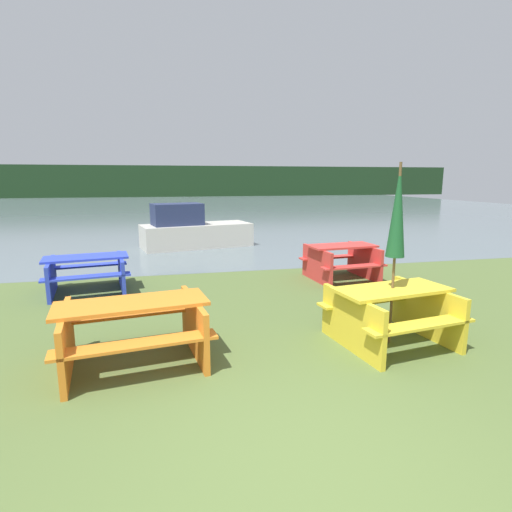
# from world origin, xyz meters

# --- Properties ---
(ground_plane) EXTENTS (60.00, 60.00, 0.00)m
(ground_plane) POSITION_xyz_m (0.00, 0.00, 0.00)
(ground_plane) COLOR #516633
(water) EXTENTS (60.00, 50.00, 0.00)m
(water) POSITION_xyz_m (0.00, 32.03, -0.00)
(water) COLOR slate
(water) RESTS_ON ground_plane
(far_treeline) EXTENTS (80.00, 1.60, 4.00)m
(far_treeline) POSITION_xyz_m (0.00, 52.03, 2.00)
(far_treeline) COLOR #193319
(far_treeline) RESTS_ON water
(picnic_table_yellow) EXTENTS (1.75, 1.59, 0.80)m
(picnic_table_yellow) POSITION_xyz_m (1.98, 2.22, 0.47)
(picnic_table_yellow) COLOR yellow
(picnic_table_yellow) RESTS_ON ground_plane
(picnic_table_orange) EXTENTS (1.98, 1.62, 0.79)m
(picnic_table_orange) POSITION_xyz_m (-1.47, 2.36, 0.48)
(picnic_table_orange) COLOR orange
(picnic_table_orange) RESTS_ON ground_plane
(picnic_table_red) EXTENTS (1.63, 1.51, 0.80)m
(picnic_table_red) POSITION_xyz_m (2.84, 5.76, 0.47)
(picnic_table_red) COLOR red
(picnic_table_red) RESTS_ON ground_plane
(picnic_table_blue) EXTENTS (1.80, 1.62, 0.74)m
(picnic_table_blue) POSITION_xyz_m (-2.64, 5.92, 0.44)
(picnic_table_blue) COLOR blue
(picnic_table_blue) RESTS_ON ground_plane
(umbrella_darkgreen) EXTENTS (0.25, 0.25, 2.49)m
(umbrella_darkgreen) POSITION_xyz_m (1.98, 2.22, 1.84)
(umbrella_darkgreen) COLOR brown
(umbrella_darkgreen) RESTS_ON ground_plane
(boat) EXTENTS (3.84, 2.15, 1.48)m
(boat) POSITION_xyz_m (-0.18, 11.00, 0.55)
(boat) COLOR beige
(boat) RESTS_ON water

